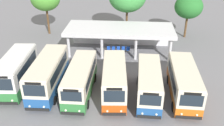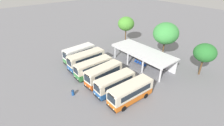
% 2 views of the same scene
% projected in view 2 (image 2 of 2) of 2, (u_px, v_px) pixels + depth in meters
% --- Properties ---
extents(ground_plane, '(180.00, 180.00, 0.00)m').
position_uv_depth(ground_plane, '(91.00, 84.00, 30.95)').
color(ground_plane, slate).
extents(city_bus_nearest_orange, '(2.78, 7.25, 3.52)m').
position_uv_depth(city_bus_nearest_orange, '(79.00, 54.00, 37.71)').
color(city_bus_nearest_orange, black).
rests_on(city_bus_nearest_orange, ground).
extents(city_bus_second_in_row, '(2.53, 8.02, 3.44)m').
position_uv_depth(city_bus_second_in_row, '(86.00, 60.00, 35.34)').
color(city_bus_second_in_row, black).
rests_on(city_bus_second_in_row, ground).
extents(city_bus_middle_cream, '(2.31, 7.77, 3.12)m').
position_uv_depth(city_bus_middle_cream, '(93.00, 67.00, 32.90)').
color(city_bus_middle_cream, black).
rests_on(city_bus_middle_cream, ground).
extents(city_bus_fourth_amber, '(2.65, 7.49, 3.31)m').
position_uv_depth(city_bus_fourth_amber, '(104.00, 74.00, 30.59)').
color(city_bus_fourth_amber, black).
rests_on(city_bus_fourth_amber, ground).
extents(city_bus_fifth_blue, '(2.43, 7.39, 3.09)m').
position_uv_depth(city_bus_fifth_blue, '(115.00, 83.00, 28.28)').
color(city_bus_fifth_blue, black).
rests_on(city_bus_fifth_blue, ground).
extents(city_bus_far_end_green, '(2.58, 7.83, 3.15)m').
position_uv_depth(city_bus_far_end_green, '(131.00, 92.00, 26.22)').
color(city_bus_far_end_green, black).
rests_on(city_bus_far_end_green, ground).
extents(terminal_canopy, '(14.14, 5.53, 3.40)m').
position_uv_depth(terminal_canopy, '(145.00, 53.00, 36.27)').
color(terminal_canopy, silver).
rests_on(terminal_canopy, ground).
extents(waiting_chair_end_by_column, '(0.45, 0.45, 0.86)m').
position_uv_depth(waiting_chair_end_by_column, '(135.00, 61.00, 37.67)').
color(waiting_chair_end_by_column, slate).
rests_on(waiting_chair_end_by_column, ground).
extents(waiting_chair_second_from_end, '(0.45, 0.45, 0.86)m').
position_uv_depth(waiting_chair_second_from_end, '(138.00, 62.00, 37.20)').
color(waiting_chair_second_from_end, slate).
rests_on(waiting_chair_second_from_end, ground).
extents(waiting_chair_middle_seat, '(0.45, 0.45, 0.86)m').
position_uv_depth(waiting_chair_middle_seat, '(140.00, 63.00, 36.81)').
color(waiting_chair_middle_seat, slate).
rests_on(waiting_chair_middle_seat, ground).
extents(waiting_chair_fourth_seat, '(0.45, 0.45, 0.86)m').
position_uv_depth(waiting_chair_fourth_seat, '(142.00, 64.00, 36.39)').
color(waiting_chair_fourth_seat, slate).
rests_on(waiting_chair_fourth_seat, ground).
extents(waiting_chair_fifth_seat, '(0.45, 0.45, 0.86)m').
position_uv_depth(waiting_chair_fifth_seat, '(145.00, 65.00, 35.93)').
color(waiting_chair_fifth_seat, slate).
rests_on(waiting_chair_fifth_seat, ground).
extents(roadside_tree_behind_canopy, '(5.59, 5.59, 8.48)m').
position_uv_depth(roadside_tree_behind_canopy, '(166.00, 33.00, 37.19)').
color(roadside_tree_behind_canopy, brown).
rests_on(roadside_tree_behind_canopy, ground).
extents(roadside_tree_east_of_canopy, '(4.10, 4.10, 6.51)m').
position_uv_depth(roadside_tree_east_of_canopy, '(205.00, 53.00, 31.58)').
color(roadside_tree_east_of_canopy, brown).
rests_on(roadside_tree_east_of_canopy, ground).
extents(roadside_tree_west_of_canopy, '(4.40, 4.40, 7.51)m').
position_uv_depth(roadside_tree_west_of_canopy, '(126.00, 24.00, 45.60)').
color(roadside_tree_west_of_canopy, brown).
rests_on(roadside_tree_west_of_canopy, ground).
extents(litter_bin_apron, '(0.49, 0.49, 0.90)m').
position_uv_depth(litter_bin_apron, '(73.00, 93.00, 28.04)').
color(litter_bin_apron, '#19478C').
rests_on(litter_bin_apron, ground).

